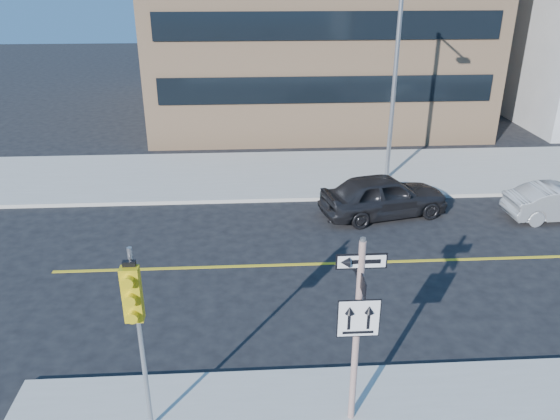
{
  "coord_description": "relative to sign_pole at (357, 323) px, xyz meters",
  "views": [
    {
      "loc": [
        -1.95,
        -10.8,
        8.47
      ],
      "look_at": [
        -1.04,
        4.0,
        1.88
      ],
      "focal_mm": 35.0,
      "sensor_mm": 36.0,
      "label": 1
    }
  ],
  "objects": [
    {
      "name": "streetlight_a",
      "position": [
        4.0,
        13.27,
        2.32
      ],
      "size": [
        0.55,
        2.25,
        8.0
      ],
      "color": "gray",
      "rests_on": "far_sidewalk"
    },
    {
      "name": "parked_car_a",
      "position": [
        3.01,
        10.03,
        -1.64
      ],
      "size": [
        2.89,
        5.0,
        1.6
      ],
      "primitive_type": "imported",
      "rotation": [
        0.0,
        0.0,
        1.79
      ],
      "color": "black",
      "rests_on": "ground"
    },
    {
      "name": "traffic_signal",
      "position": [
        -4.0,
        -0.15,
        0.59
      ],
      "size": [
        0.32,
        0.45,
        4.0
      ],
      "color": "gray",
      "rests_on": "near_sidewalk"
    },
    {
      "name": "ground",
      "position": [
        0.0,
        2.51,
        -2.44
      ],
      "size": [
        120.0,
        120.0,
        0.0
      ],
      "primitive_type": "plane",
      "color": "black",
      "rests_on": "ground"
    },
    {
      "name": "parked_car_b",
      "position": [
        9.38,
        9.37,
        -1.79
      ],
      "size": [
        1.54,
        3.96,
        1.29
      ],
      "primitive_type": "imported",
      "rotation": [
        0.0,
        0.0,
        1.62
      ],
      "color": "gray",
      "rests_on": "ground"
    },
    {
      "name": "sign_pole",
      "position": [
        0.0,
        0.0,
        0.0
      ],
      "size": [
        0.92,
        0.92,
        4.06
      ],
      "color": "beige",
      "rests_on": "near_sidewalk"
    }
  ]
}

